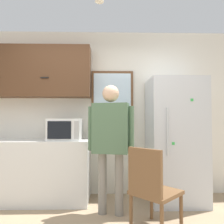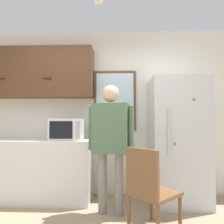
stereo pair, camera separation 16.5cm
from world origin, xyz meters
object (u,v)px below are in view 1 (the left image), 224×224
(microwave, at_px, (65,129))
(refrigerator, at_px, (175,140))
(chair, at_px, (151,186))
(person, at_px, (111,135))

(microwave, relative_size, refrigerator, 0.26)
(chair, bearing_deg, person, -1.57)
(person, height_order, chair, person)
(refrigerator, relative_size, chair, 1.99)
(microwave, xyz_separation_m, chair, (1.11, -0.89, -0.58))
(person, bearing_deg, refrigerator, 36.16)
(person, relative_size, refrigerator, 0.91)
(microwave, relative_size, person, 0.28)
(microwave, bearing_deg, refrigerator, 0.19)
(person, bearing_deg, chair, -35.11)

